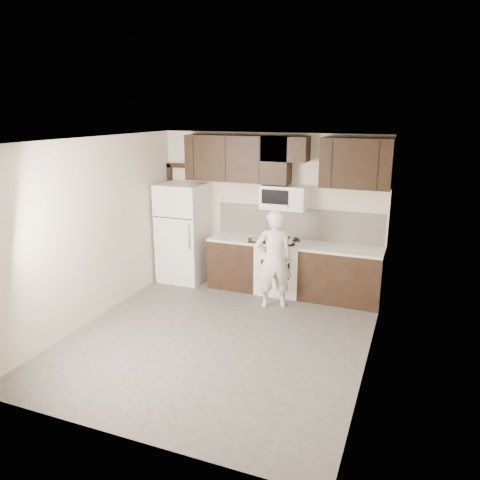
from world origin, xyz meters
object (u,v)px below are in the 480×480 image
Objects in this scene: stove at (280,267)px; microwave at (284,197)px; refrigerator at (183,233)px; person at (274,259)px.

microwave is (-0.00, 0.12, 1.19)m from stove.
refrigerator reaches higher than person.
stove is 1.90m from refrigerator.
refrigerator reaches higher than stove.
microwave reaches higher than person.
stove is at bearing -110.27° from person.
refrigerator is (-1.85, -0.05, 0.44)m from stove.
person is at bearing -83.02° from stove.
microwave is 0.48× the size of person.
stove is 0.52× the size of refrigerator.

